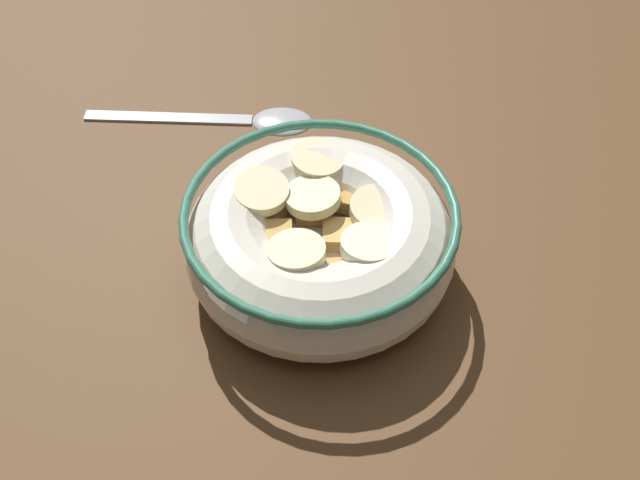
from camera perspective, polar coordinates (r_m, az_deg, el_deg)
ground_plane at (r=55.64cm, az=0.00°, el=-2.73°), size 109.85×109.85×2.00cm
cereal_bowl at (r=52.53cm, az=0.00°, el=0.06°), size 16.42×16.42×5.90cm
spoon at (r=64.85cm, az=-4.62°, el=7.94°), size 16.62×6.95×0.80cm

